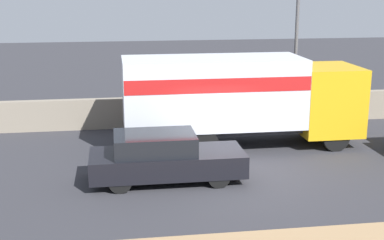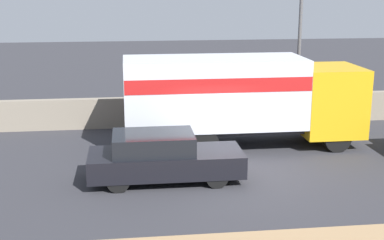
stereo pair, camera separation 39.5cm
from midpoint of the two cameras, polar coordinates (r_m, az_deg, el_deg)
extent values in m
plane|color=#2D2D33|center=(16.41, 3.73, -5.78)|extent=(80.00, 80.00, 0.00)
cube|color=gray|center=(21.85, 0.88, 1.01)|extent=(60.00, 0.35, 1.21)
cylinder|color=#4C4C51|center=(21.49, 11.89, 7.80)|extent=(0.14, 0.14, 6.62)
cube|color=gold|center=(19.77, 14.89, 2.11)|extent=(2.10, 2.44, 2.38)
cube|color=black|center=(20.09, 17.71, 3.49)|extent=(0.06, 2.07, 1.05)
cube|color=#2D2D33|center=(18.86, 2.92, -0.90)|extent=(6.20, 1.33, 0.25)
cube|color=silver|center=(18.56, 2.97, 3.01)|extent=(6.20, 2.42, 2.37)
cube|color=red|center=(18.48, 2.99, 4.34)|extent=(6.17, 2.44, 0.47)
cylinder|color=black|center=(20.97, 13.66, -0.35)|extent=(0.94, 0.28, 0.94)
cylinder|color=black|center=(19.11, 15.82, -1.91)|extent=(0.94, 0.28, 0.94)
cylinder|color=black|center=(19.70, -2.50, -0.89)|extent=(0.94, 0.28, 0.94)
cylinder|color=black|center=(17.71, -1.95, -2.63)|extent=(0.94, 0.28, 0.94)
cylinder|color=black|center=(19.83, 1.07, -0.77)|extent=(0.94, 0.28, 0.94)
cylinder|color=black|center=(17.86, 2.01, -2.49)|extent=(0.94, 0.28, 0.94)
cube|color=black|center=(15.68, -2.07, -4.53)|extent=(4.49, 1.73, 0.65)
cube|color=black|center=(15.47, -3.42, -2.45)|extent=(2.33, 1.59, 0.56)
cylinder|color=black|center=(16.63, 2.50, -4.32)|extent=(0.64, 0.20, 0.64)
cylinder|color=black|center=(15.24, 3.43, -6.09)|extent=(0.64, 0.20, 0.64)
cylinder|color=black|center=(16.42, -7.15, -4.67)|extent=(0.64, 0.20, 0.64)
cylinder|color=black|center=(15.01, -7.14, -6.50)|extent=(0.64, 0.20, 0.64)
camera|label=1|loc=(0.20, -89.34, 0.17)|focal=50.00mm
camera|label=2|loc=(0.20, 90.66, -0.17)|focal=50.00mm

